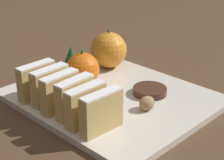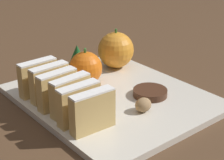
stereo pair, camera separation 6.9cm
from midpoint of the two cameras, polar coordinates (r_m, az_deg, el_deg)
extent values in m
plane|color=#513823|center=(0.71, 2.79, -3.16)|extent=(6.00, 6.00, 0.00)
cube|color=silver|center=(0.71, 2.80, -2.73)|extent=(0.30, 0.35, 0.01)
cube|color=tan|center=(0.58, 0.45, -5.01)|extent=(0.08, 0.02, 0.06)
cube|color=white|center=(0.56, 0.46, -2.08)|extent=(0.07, 0.02, 0.00)
cube|color=tan|center=(0.60, -1.78, -3.87)|extent=(0.07, 0.02, 0.06)
cube|color=white|center=(0.59, -1.82, -1.01)|extent=(0.07, 0.02, 0.00)
cube|color=tan|center=(0.63, -3.21, -2.57)|extent=(0.08, 0.03, 0.06)
cube|color=white|center=(0.61, -3.28, 0.18)|extent=(0.07, 0.03, 0.00)
cube|color=tan|center=(0.65, -5.31, -1.65)|extent=(0.08, 0.02, 0.06)
cube|color=white|center=(0.64, -5.42, 1.03)|extent=(0.07, 0.02, 0.00)
cube|color=tan|center=(0.68, -6.60, -0.58)|extent=(0.08, 0.02, 0.06)
cube|color=white|center=(0.67, -6.74, 2.00)|extent=(0.07, 0.02, 0.00)
cube|color=tan|center=(0.70, -8.44, 0.21)|extent=(0.07, 0.02, 0.06)
cube|color=white|center=(0.69, -8.60, 2.71)|extent=(0.07, 0.02, 0.00)
sphere|color=orange|center=(0.74, -1.37, 1.77)|extent=(0.07, 0.07, 0.07)
cylinder|color=#38702D|center=(0.72, -1.40, 4.42)|extent=(0.01, 0.01, 0.01)
sphere|color=orange|center=(0.82, 3.02, 4.55)|extent=(0.08, 0.08, 0.08)
cylinder|color=#38702D|center=(0.81, 3.08, 7.39)|extent=(0.01, 0.01, 0.01)
ellipsoid|color=#9E7A51|center=(0.65, 8.04, -3.77)|extent=(0.03, 0.02, 0.02)
cylinder|color=#472819|center=(0.71, 8.64, -1.97)|extent=(0.06, 0.06, 0.01)
cone|color=#195623|center=(0.80, -2.83, 3.26)|extent=(0.05, 0.05, 0.06)
camera|label=1|loc=(0.03, -87.14, 1.27)|focal=60.00mm
camera|label=2|loc=(0.03, 92.86, -1.27)|focal=60.00mm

